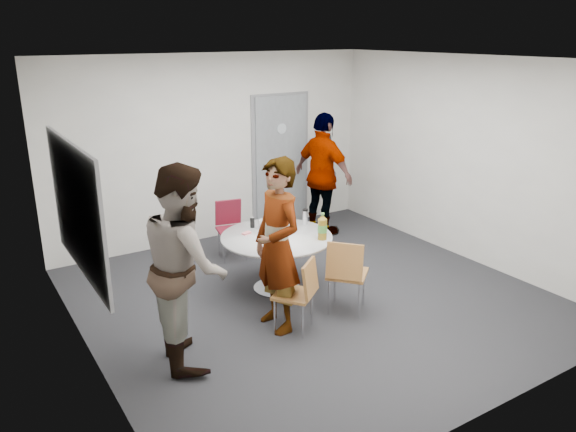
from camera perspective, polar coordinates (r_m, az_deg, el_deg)
floor at (r=6.67m, az=2.42°, el=-8.22°), size 5.00×5.00×0.00m
ceiling at (r=5.98m, az=2.77°, el=15.61°), size 5.00×5.00×0.00m
wall_back at (r=8.31m, az=-7.37°, el=6.83°), size 5.00×0.00×5.00m
wall_left at (r=5.24m, az=-20.49°, el=-0.99°), size 0.00×5.00×5.00m
wall_right at (r=7.86m, az=17.80°, el=5.45°), size 0.00×5.00×5.00m
wall_front at (r=4.49m, az=21.17°, el=-4.25°), size 5.00×0.00×5.00m
door at (r=8.87m, az=-0.78°, el=5.56°), size 1.02×0.17×2.12m
whiteboard at (r=5.41m, az=-20.67°, el=0.68°), size 0.04×1.90×1.25m
table at (r=6.64m, az=-0.93°, el=-2.73°), size 1.32×1.32×1.01m
chair_near_left at (r=5.77m, az=1.30°, el=-7.43°), size 0.54×0.54×0.78m
chair_near_right at (r=6.11m, az=5.93°, el=-5.46°), size 0.60×0.60×0.86m
chair_far at (r=7.70m, az=-5.88°, el=-0.76°), size 0.45×0.48×0.79m
person_main at (r=5.68m, az=-1.08°, el=-3.06°), size 0.45×0.67×1.82m
person_left at (r=5.22m, az=-10.41°, el=-4.91°), size 0.89×1.05×1.90m
person_right at (r=8.41m, az=3.61°, el=4.15°), size 0.65×1.16×1.86m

